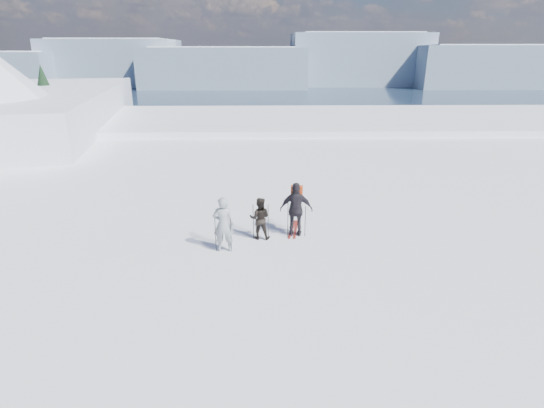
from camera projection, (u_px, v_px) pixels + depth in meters
The scene contains 9 objects.
lake_basin at pixel (287, 188), 41.88m from camera, with size 820.00×820.00×71.62m.
far_mountain_range at pixel (293, 63), 441.58m from camera, with size 770.00×110.00×53.00m.
near_ridge at pixel (5, 161), 39.69m from camera, with size 31.37×35.68×25.62m.
skier_grey at pixel (223, 224), 13.92m from camera, with size 0.69×0.45×1.90m, color gray.
skier_dark at pixel (260, 218), 14.92m from camera, with size 0.74×0.58×1.53m, color black.
skier_pack at pixel (296, 210), 15.07m from camera, with size 1.16×0.49×1.99m, color black.
backpack at pixel (297, 173), 14.87m from camera, with size 0.42×0.24×0.54m, color #C53C12.
ski_poles at pixel (261, 225), 14.68m from camera, with size 3.11×1.20×1.34m.
skis_loose at pixel (294, 229), 15.89m from camera, with size 0.51×1.70×0.03m.
Camera 1 is at (-2.33, -9.85, 6.36)m, focal length 28.00 mm.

